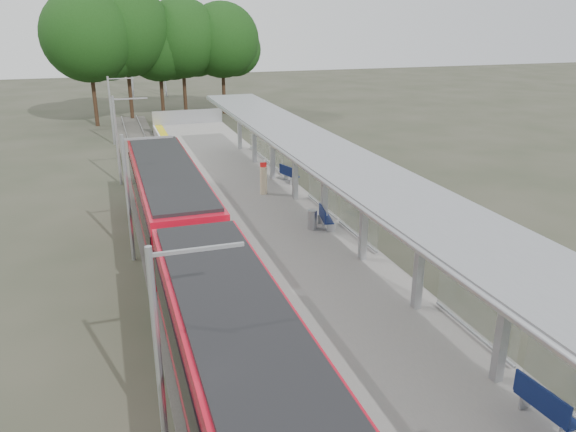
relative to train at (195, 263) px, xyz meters
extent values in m
cube|color=#59544C|center=(0.00, 6.67, -1.93)|extent=(3.00, 70.00, 0.24)
cube|color=gray|center=(4.50, 6.67, -1.55)|extent=(6.00, 50.00, 1.00)
cube|color=yellow|center=(1.95, 6.67, -1.04)|extent=(0.60, 50.00, 0.02)
cube|color=#9EA0A5|center=(4.50, 31.62, -0.45)|extent=(6.00, 0.10, 1.20)
cube|color=red|center=(0.00, -7.02, 0.20)|extent=(2.65, 13.50, 2.50)
cube|color=black|center=(0.00, -7.02, 0.25)|extent=(2.72, 12.96, 1.20)
cube|color=black|center=(0.00, -7.02, 1.50)|extent=(2.40, 12.82, 0.15)
cube|color=#0B5E77|center=(1.36, -7.02, 0.05)|extent=(0.04, 1.30, 2.00)
cube|color=black|center=(0.00, 7.08, -1.40)|extent=(2.50, 13.50, 0.70)
cube|color=red|center=(0.00, 7.08, 0.20)|extent=(2.65, 13.50, 2.50)
cube|color=black|center=(0.00, 7.08, 0.25)|extent=(2.72, 12.96, 1.20)
cube|color=black|center=(0.00, 7.08, 1.50)|extent=(2.40, 12.83, 0.15)
cube|color=#0B5E77|center=(1.36, 7.08, 0.05)|extent=(0.04, 1.30, 2.00)
cylinder|color=black|center=(0.00, 2.36, -1.70)|extent=(2.20, 0.70, 0.70)
cube|color=black|center=(0.00, 0.03, -0.05)|extent=(2.30, 0.80, 2.40)
cube|color=#9EA0A5|center=(6.50, -7.33, 0.70)|extent=(0.25, 0.25, 3.50)
cube|color=#9EA0A5|center=(6.50, -3.33, 0.70)|extent=(0.25, 0.25, 3.50)
cube|color=#9EA0A5|center=(6.50, 0.67, 0.70)|extent=(0.25, 0.25, 3.50)
cube|color=#9EA0A5|center=(6.50, 4.67, 0.70)|extent=(0.25, 0.25, 3.50)
cube|color=#9EA0A5|center=(6.50, 8.67, 0.70)|extent=(0.25, 0.25, 3.50)
cube|color=#9EA0A5|center=(6.50, 12.67, 0.70)|extent=(0.25, 0.25, 3.50)
cube|color=#9EA0A5|center=(6.50, 16.67, 0.70)|extent=(0.25, 0.25, 3.50)
cube|color=#9EA0A5|center=(6.50, 20.67, 0.70)|extent=(0.25, 0.25, 3.50)
cube|color=gray|center=(6.10, 2.67, 2.53)|extent=(3.20, 38.00, 0.16)
cylinder|color=#9EA0A5|center=(4.55, 2.67, 2.45)|extent=(0.24, 38.00, 0.24)
cube|color=silver|center=(7.20, -5.33, 0.15)|extent=(0.05, 3.70, 2.20)
cube|color=silver|center=(7.20, 2.67, 0.15)|extent=(0.05, 3.70, 2.20)
cube|color=silver|center=(7.20, 6.67, 0.15)|extent=(0.05, 3.70, 2.20)
cube|color=silver|center=(7.20, 14.67, 0.15)|extent=(0.05, 3.70, 2.20)
cube|color=silver|center=(7.20, 18.67, 0.15)|extent=(0.05, 3.70, 2.20)
cylinder|color=#382316|center=(-3.04, 38.67, 0.67)|extent=(0.36, 0.36, 5.44)
sphere|color=#163F12|center=(-3.04, 38.67, 6.11)|extent=(8.27, 8.27, 8.27)
cylinder|color=#382316|center=(0.30, 40.63, 0.81)|extent=(0.36, 0.36, 5.72)
sphere|color=#163F12|center=(0.30, 40.63, 6.53)|extent=(8.70, 8.70, 8.70)
cylinder|color=#382316|center=(3.48, 41.89, 0.36)|extent=(0.36, 0.36, 4.83)
sphere|color=#163F12|center=(3.48, 41.89, 5.19)|extent=(7.34, 7.34, 7.34)
cylinder|color=#382316|center=(5.78, 41.78, 0.53)|extent=(0.36, 0.36, 5.17)
sphere|color=#163F12|center=(5.78, 41.78, 5.70)|extent=(7.85, 7.85, 7.85)
cylinder|color=#382316|center=(9.92, 42.04, 0.45)|extent=(0.36, 0.36, 5.00)
sphere|color=#163F12|center=(9.92, 42.04, 5.45)|extent=(7.60, 7.60, 7.60)
cylinder|color=#9EA0A5|center=(-1.80, -6.33, 0.65)|extent=(0.16, 0.16, 5.40)
cube|color=#9EA0A5|center=(-0.80, -6.33, 3.15)|extent=(2.00, 0.08, 0.08)
cylinder|color=#9EA0A5|center=(-1.80, 5.67, 0.65)|extent=(0.16, 0.16, 5.40)
cube|color=#9EA0A5|center=(-0.80, 5.67, 3.15)|extent=(2.00, 0.08, 0.08)
cylinder|color=#9EA0A5|center=(-1.80, 17.67, 0.65)|extent=(0.16, 0.16, 5.40)
cube|color=#9EA0A5|center=(-0.80, 17.67, 3.15)|extent=(2.00, 0.08, 0.08)
cylinder|color=#9EA0A5|center=(-1.80, 29.67, 0.65)|extent=(0.16, 0.16, 5.40)
cube|color=#9EA0A5|center=(-0.80, 29.67, 3.15)|extent=(2.00, 0.08, 0.08)
cube|color=navy|center=(6.47, -9.09, -0.59)|extent=(0.63, 1.58, 0.06)
cube|color=navy|center=(6.26, -9.09, -0.28)|extent=(0.23, 1.54, 0.57)
cube|color=#9EA0A5|center=(6.47, -8.47, -0.83)|extent=(0.42, 0.11, 0.45)
cube|color=navy|center=(6.45, 4.28, -0.64)|extent=(0.67, 1.44, 0.06)
cube|color=navy|center=(6.27, 4.28, -0.36)|extent=(0.31, 1.37, 0.51)
cube|color=#9EA0A5|center=(6.45, 3.73, -0.85)|extent=(0.37, 0.12, 0.41)
cube|color=#9EA0A5|center=(6.45, 4.84, -0.85)|extent=(0.37, 0.12, 0.41)
cube|color=navy|center=(7.20, 11.66, -0.64)|extent=(0.79, 1.43, 0.05)
cube|color=navy|center=(7.02, 11.66, -0.37)|extent=(0.45, 1.33, 0.50)
cube|color=#9EA0A5|center=(7.20, 11.11, -0.85)|extent=(0.37, 0.16, 0.40)
cube|color=#9EA0A5|center=(7.20, 12.21, -0.85)|extent=(0.37, 0.16, 0.40)
cylinder|color=beige|center=(5.19, 9.95, -0.34)|extent=(0.38, 0.38, 1.43)
cube|color=red|center=(5.19, 9.95, 0.52)|extent=(0.34, 0.08, 0.24)
cylinder|color=#9EA0A5|center=(5.80, 4.32, -0.62)|extent=(0.48, 0.48, 0.87)
camera|label=1|loc=(-2.37, -17.23, 7.77)|focal=35.00mm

